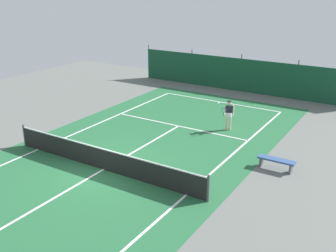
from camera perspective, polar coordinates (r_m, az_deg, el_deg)
name	(u,v)px	position (r m, az deg, el deg)	size (l,w,h in m)	color
ground_plane	(104,170)	(17.54, -9.20, -6.18)	(36.00, 36.00, 0.00)	slate
court_surface	(104,170)	(17.54, -9.20, -6.17)	(11.02, 26.60, 0.01)	#236038
tennis_net	(103,159)	(17.32, -9.29, -4.67)	(10.12, 0.10, 1.10)	black
back_fence	(242,81)	(30.24, 10.59, 6.38)	(16.30, 0.98, 2.70)	#14472D
tennis_player	(229,113)	(21.70, 8.67, 1.83)	(0.56, 0.83, 1.64)	beige
tennis_ball_near_player	(255,105)	(26.56, 12.32, 2.91)	(0.07, 0.07, 0.07)	#CCDB33
parked_car	(255,73)	(32.08, 12.38, 7.36)	(2.08, 4.23, 1.68)	black
courtside_bench	(276,161)	(17.81, 15.23, -4.91)	(1.60, 0.40, 0.49)	#335184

